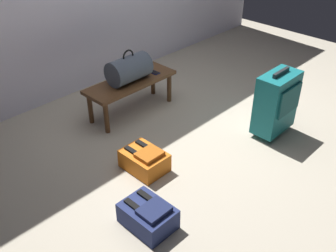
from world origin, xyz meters
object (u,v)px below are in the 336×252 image
cell_phone (153,72)px  suitcase_upright_teal (276,102)px  backpack_navy (148,215)px  bench (131,85)px  backpack_orange (145,160)px  duffel_bag_slate (129,69)px

cell_phone → suitcase_upright_teal: suitcase_upright_teal is taller
suitcase_upright_teal → backpack_navy: suitcase_upright_teal is taller
suitcase_upright_teal → backpack_navy: bearing=-179.9°
bench → backpack_orange: (-0.57, -0.81, -0.22)m
duffel_bag_slate → suitcase_upright_teal: size_ratio=0.66×
cell_phone → backpack_navy: 1.84m
cell_phone → backpack_orange: size_ratio=0.38×
bench → suitcase_upright_teal: bearing=-62.3°
bench → suitcase_upright_teal: (0.69, -1.30, 0.03)m
duffel_bag_slate → backpack_orange: size_ratio=1.16×
cell_phone → backpack_orange: cell_phone is taller
duffel_bag_slate → backpack_orange: bearing=-124.6°
bench → backpack_navy: (-1.00, -1.31, -0.22)m
suitcase_upright_teal → backpack_navy: size_ratio=1.76×
cell_phone → backpack_navy: size_ratio=0.38×
suitcase_upright_teal → backpack_orange: (-1.26, 0.49, -0.25)m
bench → backpack_navy: bearing=-127.4°
bench → suitcase_upright_teal: suitcase_upright_teal is taller
backpack_navy → backpack_orange: size_ratio=1.00×
bench → duffel_bag_slate: size_ratio=2.27×
bench → suitcase_upright_teal: 1.47m
duffel_bag_slate → suitcase_upright_teal: (0.70, -1.30, -0.16)m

